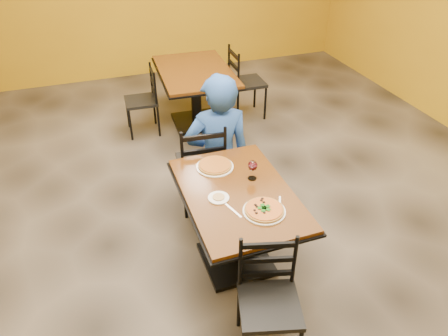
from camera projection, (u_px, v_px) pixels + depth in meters
name	position (u px, v px, depth m)	size (l,w,h in m)	color
floor	(218.00, 224.00, 4.02)	(7.00, 8.00, 0.01)	black
table_main	(237.00, 211.00, 3.31)	(0.83, 1.23, 0.75)	#5A2E0E
table_second	(196.00, 84.00, 5.38)	(0.98, 1.40, 0.75)	#5A2E0E
chair_main_near	(269.00, 306.00, 2.72)	(0.39, 0.39, 0.87)	black
chair_main_far	(201.00, 164.00, 4.02)	(0.43, 0.43, 0.95)	black
chair_second_left	(141.00, 101.00, 5.26)	(0.39, 0.39, 0.86)	black
chair_second_right	(247.00, 83.00, 5.62)	(0.43, 0.43, 0.96)	black
diner	(218.00, 140.00, 4.00)	(0.65, 0.43, 1.34)	#1B3C94
plate_main	(264.00, 211.00, 3.01)	(0.31, 0.31, 0.01)	white
pizza_main	(264.00, 209.00, 3.00)	(0.28, 0.28, 0.02)	maroon
plate_far	(215.00, 167.00, 3.48)	(0.31, 0.31, 0.01)	white
pizza_far	(215.00, 165.00, 3.47)	(0.28, 0.28, 0.02)	#B89123
side_plate	(219.00, 198.00, 3.13)	(0.16, 0.16, 0.01)	white
dip	(219.00, 197.00, 3.13)	(0.09, 0.09, 0.01)	tan
wine_glass	(252.00, 169.00, 3.30)	(0.08, 0.08, 0.18)	white
fork	(233.00, 210.00, 3.02)	(0.01, 0.19, 0.00)	silver
knife	(280.00, 205.00, 3.07)	(0.01, 0.21, 0.00)	silver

